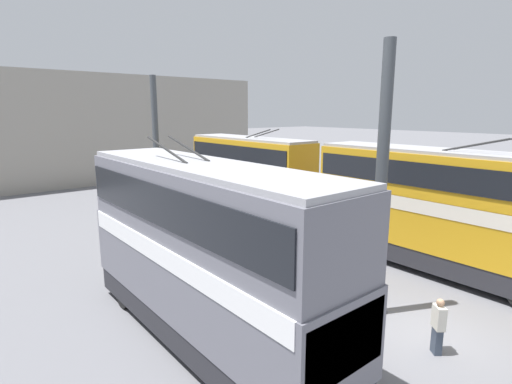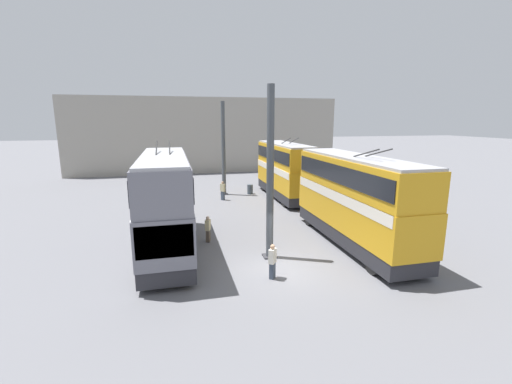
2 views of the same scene
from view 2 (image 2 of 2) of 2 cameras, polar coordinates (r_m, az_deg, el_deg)
ground_plane at (r=16.83m, az=3.91°, el=-12.90°), size 240.00×240.00×0.00m
depot_back_wall at (r=46.37m, az=-8.04°, el=9.27°), size 0.50×36.00×9.97m
support_column_near at (r=17.15m, az=2.38°, el=2.47°), size 0.67×0.67×8.74m
support_column_far at (r=32.55m, az=-5.44°, el=6.93°), size 0.67×0.67×8.74m
bus_left_near at (r=20.04m, az=16.18°, el=-0.48°), size 10.77×2.54×5.72m
bus_left_far at (r=31.33m, az=4.78°, el=4.15°), size 9.93×2.54×5.60m
bus_right_mid at (r=18.90m, az=-14.88°, el=-0.94°), size 10.16×2.54×5.88m
person_aisle_midway at (r=30.66m, az=-5.57°, el=0.30°), size 0.47×0.46×1.70m
person_aisle_foreground at (r=15.69m, az=2.76°, el=-11.37°), size 0.48×0.45×1.63m
person_by_right_row at (r=20.34m, az=-8.01°, el=-6.05°), size 0.48×0.38×1.56m
oil_drum at (r=33.16m, az=-1.00°, el=0.47°), size 0.57×0.57×0.92m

